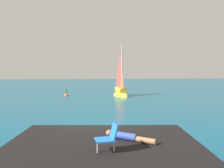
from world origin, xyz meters
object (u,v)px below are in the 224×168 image
object	(u,v)px
sailboat_near	(121,93)
person_sunbather	(127,137)
marker_buoy	(66,96)
beach_chair	(109,136)

from	to	relation	value
sailboat_near	person_sunbather	xyz separation A→B (m)	(-2.92, -19.41, 0.52)
person_sunbather	marker_buoy	size ratio (longest dim) A/B	1.31
person_sunbather	sailboat_near	bearing A→B (deg)	118.80
person_sunbather	marker_buoy	xyz separation A→B (m)	(-3.68, 20.96, -0.88)
person_sunbather	marker_buoy	world-z (taller)	person_sunbather
person_sunbather	marker_buoy	bearing A→B (deg)	137.30
sailboat_near	marker_buoy	xyz separation A→B (m)	(-6.60, 1.54, -0.36)
sailboat_near	beach_chair	world-z (taller)	sailboat_near
person_sunbather	marker_buoy	distance (m)	21.30
sailboat_near	beach_chair	xyz separation A→B (m)	(-3.62, -20.39, 0.85)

